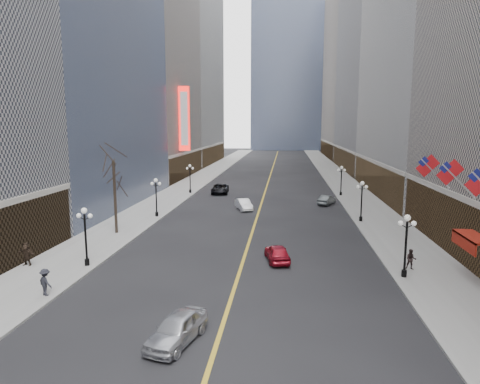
% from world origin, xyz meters
% --- Properties ---
extents(sidewalk_east, '(6.00, 230.00, 0.15)m').
position_xyz_m(sidewalk_east, '(14.00, 70.00, 0.07)').
color(sidewalk_east, gray).
rests_on(sidewalk_east, ground).
extents(sidewalk_west, '(6.00, 230.00, 0.15)m').
position_xyz_m(sidewalk_west, '(-14.00, 70.00, 0.07)').
color(sidewalk_west, gray).
rests_on(sidewalk_west, ground).
extents(lane_line, '(0.25, 200.00, 0.02)m').
position_xyz_m(lane_line, '(0.00, 80.00, 0.01)').
color(lane_line, gold).
rests_on(lane_line, ground).
extents(bldg_east_c, '(26.60, 40.60, 48.80)m').
position_xyz_m(bldg_east_c, '(29.88, 106.00, 24.18)').
color(bldg_east_c, gray).
rests_on(bldg_east_c, ground).
extents(bldg_east_d, '(26.60, 46.60, 62.80)m').
position_xyz_m(bldg_east_d, '(29.90, 149.00, 31.17)').
color(bldg_east_d, '#A19586').
rests_on(bldg_east_d, ground).
extents(bldg_west_c, '(26.60, 30.60, 50.80)m').
position_xyz_m(bldg_west_c, '(-29.88, 87.00, 25.19)').
color(bldg_west_c, '#A19586').
rests_on(bldg_west_c, ground).
extents(bldg_west_d, '(26.60, 38.60, 72.80)m').
position_xyz_m(bldg_west_d, '(-29.92, 121.00, 36.17)').
color(bldg_west_d, beige).
rests_on(bldg_west_d, ground).
extents(streetlamp_east_1, '(1.26, 0.44, 4.52)m').
position_xyz_m(streetlamp_east_1, '(11.80, 30.00, 2.90)').
color(streetlamp_east_1, black).
rests_on(streetlamp_east_1, sidewalk_east).
extents(streetlamp_east_2, '(1.26, 0.44, 4.52)m').
position_xyz_m(streetlamp_east_2, '(11.80, 48.00, 2.90)').
color(streetlamp_east_2, black).
rests_on(streetlamp_east_2, sidewalk_east).
extents(streetlamp_east_3, '(1.26, 0.44, 4.52)m').
position_xyz_m(streetlamp_east_3, '(11.80, 66.00, 2.90)').
color(streetlamp_east_3, black).
rests_on(streetlamp_east_3, sidewalk_east).
extents(streetlamp_west_1, '(1.26, 0.44, 4.52)m').
position_xyz_m(streetlamp_west_1, '(-11.80, 30.00, 2.90)').
color(streetlamp_west_1, black).
rests_on(streetlamp_west_1, sidewalk_west).
extents(streetlamp_west_2, '(1.26, 0.44, 4.52)m').
position_xyz_m(streetlamp_west_2, '(-11.80, 48.00, 2.90)').
color(streetlamp_west_2, black).
rests_on(streetlamp_west_2, sidewalk_west).
extents(streetlamp_west_3, '(1.26, 0.44, 4.52)m').
position_xyz_m(streetlamp_west_3, '(-11.80, 66.00, 2.90)').
color(streetlamp_west_3, black).
rests_on(streetlamp_west_3, sidewalk_west).
extents(flag_4, '(2.87, 0.12, 2.87)m').
position_xyz_m(flag_4, '(15.31, 32.00, 7.29)').
color(flag_4, '#B2B2B7').
rests_on(flag_4, ground).
extents(flag_5, '(2.87, 0.12, 2.87)m').
position_xyz_m(flag_5, '(15.31, 37.00, 7.29)').
color(flag_5, '#B2B2B7').
rests_on(flag_5, ground).
extents(awning_c, '(1.40, 4.00, 0.93)m').
position_xyz_m(awning_c, '(16.11, 30.00, 3.08)').
color(awning_c, maroon).
rests_on(awning_c, ground).
extents(theatre_marquee, '(2.00, 0.55, 12.00)m').
position_xyz_m(theatre_marquee, '(-15.88, 80.00, 12.00)').
color(theatre_marquee, red).
rests_on(theatre_marquee, ground).
extents(tree_west_far, '(3.60, 3.60, 7.92)m').
position_xyz_m(tree_west_far, '(-13.50, 40.00, 6.24)').
color(tree_west_far, '#2D231C').
rests_on(tree_west_far, sidewalk_west).
extents(car_nb_near, '(2.85, 4.67, 1.48)m').
position_xyz_m(car_nb_near, '(-2.00, 19.43, 0.74)').
color(car_nb_near, '#B5B7BD').
rests_on(car_nb_near, ground).
extents(car_nb_mid, '(2.79, 4.38, 1.36)m').
position_xyz_m(car_nb_mid, '(-2.00, 53.80, 0.68)').
color(car_nb_mid, white).
rests_on(car_nb_mid, ground).
extents(car_nb_far, '(2.93, 5.69, 1.54)m').
position_xyz_m(car_nb_far, '(-7.08, 66.62, 0.77)').
color(car_nb_far, black).
rests_on(car_nb_far, ground).
extents(car_sb_mid, '(2.41, 4.30, 1.38)m').
position_xyz_m(car_sb_mid, '(2.73, 33.01, 0.69)').
color(car_sb_mid, maroon).
rests_on(car_sb_mid, ground).
extents(car_sb_far, '(2.91, 4.19, 1.31)m').
position_xyz_m(car_sb_far, '(8.98, 58.51, 0.65)').
color(car_sb_far, '#424849').
rests_on(car_sb_far, ground).
extents(ped_east_walk, '(0.82, 0.55, 1.55)m').
position_xyz_m(ped_east_walk, '(12.71, 31.68, 0.92)').
color(ped_east_walk, black).
rests_on(ped_east_walk, sidewalk_east).
extents(ped_west_walk, '(1.21, 0.95, 1.74)m').
position_xyz_m(ped_west_walk, '(-11.70, 24.10, 1.02)').
color(ped_west_walk, black).
rests_on(ped_west_walk, sidewalk_west).
extents(ped_west_far, '(1.72, 0.74, 1.79)m').
position_xyz_m(ped_west_far, '(-16.40, 29.51, 1.05)').
color(ped_west_far, black).
rests_on(ped_west_far, sidewalk_west).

